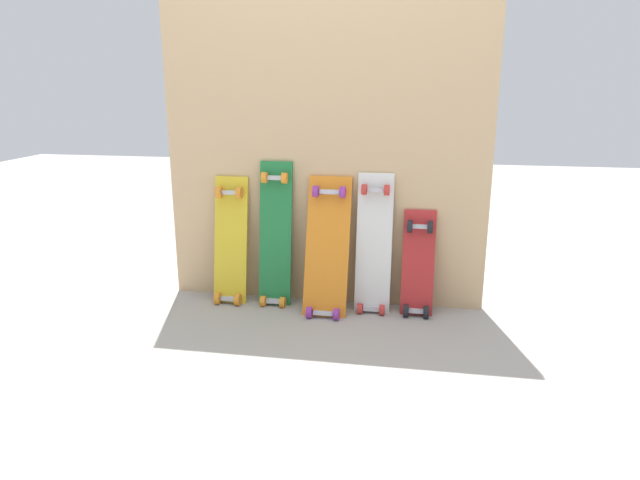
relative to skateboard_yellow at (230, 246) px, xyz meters
name	(u,v)px	position (x,y,z in m)	size (l,w,h in m)	color
ground_plane	(322,303)	(0.53, 0.03, -0.33)	(12.00, 12.00, 0.00)	#9E9991
plywood_wall_panel	(324,146)	(0.53, 0.10, 0.56)	(1.79, 0.04, 1.77)	tan
skateboard_yellow	(230,246)	(0.00, 0.00, 0.00)	(0.19, 0.20, 0.78)	gold
skateboard_green	(275,240)	(0.26, 0.01, 0.04)	(0.18, 0.19, 0.87)	#1E7238
skateboard_orange	(327,252)	(0.57, -0.06, 0.01)	(0.24, 0.31, 0.80)	orange
skateboard_white	(374,249)	(0.82, 0.00, 0.02)	(0.19, 0.20, 0.82)	silver
skateboard_red	(418,269)	(1.06, 0.00, -0.08)	(0.17, 0.20, 0.62)	#B22626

